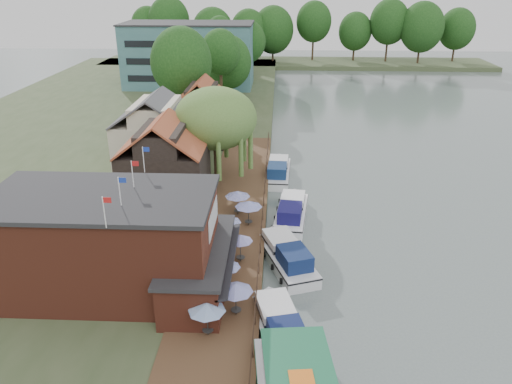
{
  "coord_description": "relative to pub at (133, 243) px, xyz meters",
  "views": [
    {
      "loc": [
        -4.01,
        -31.04,
        21.89
      ],
      "look_at": [
        -6.0,
        12.0,
        3.0
      ],
      "focal_mm": 35.0,
      "sensor_mm": 36.0,
      "label": 1
    }
  ],
  "objects": [
    {
      "name": "ground",
      "position": [
        14.0,
        1.0,
        -4.65
      ],
      "size": [
        260.0,
        260.0,
        0.0
      ],
      "primitive_type": "plane",
      "color": "#525F5F",
      "rests_on": "ground"
    },
    {
      "name": "land_bank",
      "position": [
        -16.0,
        36.0,
        -4.15
      ],
      "size": [
        50.0,
        140.0,
        1.0
      ],
      "primitive_type": "cube",
      "color": "#384728",
      "rests_on": "ground"
    },
    {
      "name": "quay_deck",
      "position": [
        6.0,
        11.0,
        -3.6
      ],
      "size": [
        6.0,
        50.0,
        0.1
      ],
      "primitive_type": "cube",
      "color": "#47301E",
      "rests_on": "land_bank"
    },
    {
      "name": "quay_rail",
      "position": [
        8.7,
        11.5,
        -3.15
      ],
      "size": [
        0.2,
        49.0,
        1.0
      ],
      "primitive_type": null,
      "color": "black",
      "rests_on": "land_bank"
    },
    {
      "name": "pub",
      "position": [
        0.0,
        0.0,
        0.0
      ],
      "size": [
        20.0,
        11.0,
        7.3
      ],
      "primitive_type": null,
      "color": "maroon",
      "rests_on": "land_bank"
    },
    {
      "name": "hotel_block",
      "position": [
        -8.0,
        71.0,
        2.5
      ],
      "size": [
        25.4,
        12.4,
        12.3
      ],
      "primitive_type": null,
      "color": "#38666B",
      "rests_on": "land_bank"
    },
    {
      "name": "cottage_a",
      "position": [
        -1.0,
        15.0,
        0.6
      ],
      "size": [
        8.6,
        7.6,
        8.5
      ],
      "primitive_type": null,
      "color": "black",
      "rests_on": "land_bank"
    },
    {
      "name": "cottage_b",
      "position": [
        -4.0,
        25.0,
        0.6
      ],
      "size": [
        9.6,
        8.6,
        8.5
      ],
      "primitive_type": null,
      "color": "beige",
      "rests_on": "land_bank"
    },
    {
      "name": "cottage_c",
      "position": [
        0.0,
        34.0,
        0.6
      ],
      "size": [
        7.6,
        7.6,
        8.5
      ],
      "primitive_type": null,
      "color": "black",
      "rests_on": "land_bank"
    },
    {
      "name": "willow",
      "position": [
        3.5,
        20.0,
        1.56
      ],
      "size": [
        8.6,
        8.6,
        10.43
      ],
      "primitive_type": null,
      "color": "#476B2D",
      "rests_on": "land_bank"
    },
    {
      "name": "umbrella_0",
      "position": [
        5.82,
        -5.11,
        -2.36
      ],
      "size": [
        2.36,
        2.36,
        2.38
      ],
      "primitive_type": null,
      "color": "#1A4990",
      "rests_on": "quay_deck"
    },
    {
      "name": "umbrella_1",
      "position": [
        7.42,
        -3.0,
        -2.36
      ],
      "size": [
        2.32,
        2.32,
        2.38
      ],
      "primitive_type": null,
      "color": "navy",
      "rests_on": "quay_deck"
    },
    {
      "name": "umbrella_2",
      "position": [
        6.56,
        -0.13,
        -2.36
      ],
      "size": [
        1.94,
        1.94,
        2.38
      ],
      "primitive_type": null,
      "color": "#1C2D9A",
      "rests_on": "quay_deck"
    },
    {
      "name": "umbrella_3",
      "position": [
        7.21,
        3.67,
        -2.36
      ],
      "size": [
        1.97,
        1.97,
        2.38
      ],
      "primitive_type": null,
      "color": "navy",
      "rests_on": "quay_deck"
    },
    {
      "name": "umbrella_4",
      "position": [
        5.86,
        6.78,
        -2.36
      ],
      "size": [
        2.4,
        2.4,
        2.38
      ],
      "primitive_type": null,
      "color": "navy",
      "rests_on": "quay_deck"
    },
    {
      "name": "umbrella_5",
      "position": [
        7.48,
        9.88,
        -2.36
      ],
      "size": [
        2.45,
        2.45,
        2.38
      ],
      "primitive_type": null,
      "color": "#1B2497",
      "rests_on": "quay_deck"
    },
    {
      "name": "umbrella_6",
      "position": [
        6.33,
        12.07,
        -2.36
      ],
      "size": [
        2.36,
        2.36,
        2.38
      ],
      "primitive_type": null,
      "color": "navy",
      "rests_on": "quay_deck"
    },
    {
      "name": "cruiser_0",
      "position": [
        10.38,
        -4.14,
        -3.5
      ],
      "size": [
        5.37,
        10.04,
        2.31
      ],
      "primitive_type": null,
      "rotation": [
        0.0,
        0.0,
        0.25
      ],
      "color": "silver",
      "rests_on": "ground"
    },
    {
      "name": "cruiser_1",
      "position": [
        10.82,
        5.09,
        -3.49
      ],
      "size": [
        6.2,
        10.13,
        2.33
      ],
      "primitive_type": null,
      "rotation": [
        0.0,
        0.0,
        0.35
      ],
      "color": "silver",
      "rests_on": "ground"
    },
    {
      "name": "cruiser_2",
      "position": [
        11.39,
        13.19,
        -3.49
      ],
      "size": [
        4.13,
        9.9,
        2.32
      ],
      "primitive_type": null,
      "rotation": [
        0.0,
        0.0,
        -0.11
      ],
      "color": "white",
      "rests_on": "ground"
    },
    {
      "name": "cruiser_3",
      "position": [
        10.04,
        24.0,
        -3.51
      ],
      "size": [
        3.52,
        9.62,
        2.28
      ],
      "primitive_type": null,
      "rotation": [
        0.0,
        0.0,
        -0.05
      ],
      "color": "silver",
      "rests_on": "ground"
    },
    {
      "name": "bank_tree_0",
      "position": [
        -3.84,
        41.01,
        3.56
      ],
      "size": [
        8.65,
        8.65,
        14.43
      ],
      "primitive_type": null,
      "color": "#143811",
      "rests_on": "land_bank"
    },
    {
      "name": "bank_tree_1",
      "position": [
        0.38,
        52.63,
        2.84
      ],
      "size": [
        6.42,
        6.42,
        12.97
      ],
      "primitive_type": null,
      "color": "#143811",
      "rests_on": "land_bank"
    },
    {
      "name": "bank_tree_2",
      "position": [
        1.02,
        58.79,
        2.03
      ],
      "size": [
        8.09,
        8.09,
        11.35
      ],
      "primitive_type": null,
      "color": "#143811",
      "rests_on": "land_bank"
    },
    {
      "name": "bank_tree_3",
      "position": [
        3.25,
        77.76,
        2.49
      ],
      "size": [
        7.57,
        7.57,
        12.28
      ],
      "primitive_type": null,
      "color": "#143811",
      "rests_on": "land_bank"
    },
    {
      "name": "bank_tree_4",
      "position": [
        -0.09,
        86.57,
        1.93
      ],
      "size": [
        6.06,
        6.06,
        11.16
      ],
      "primitive_type": null,
      "color": "#143811",
      "rests_on": "land_bank"
    },
    {
      "name": "bank_tree_5",
      "position": [
        -4.55,
        95.03,
        2.28
      ],
      "size": [
        6.43,
        6.43,
        11.85
      ],
      "primitive_type": null,
      "color": "#143811",
      "rests_on": "land_bank"
    }
  ]
}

